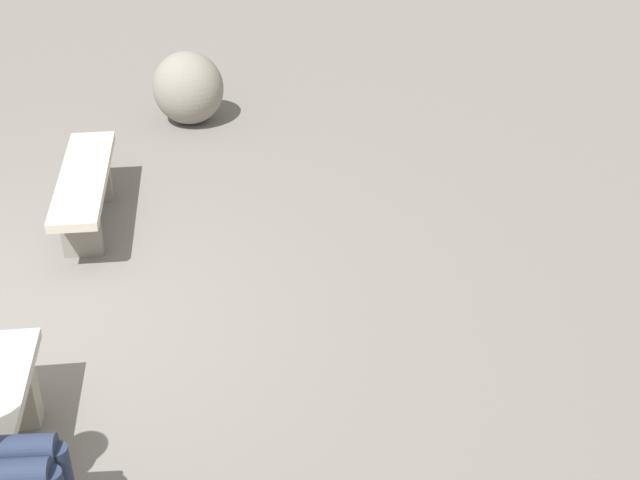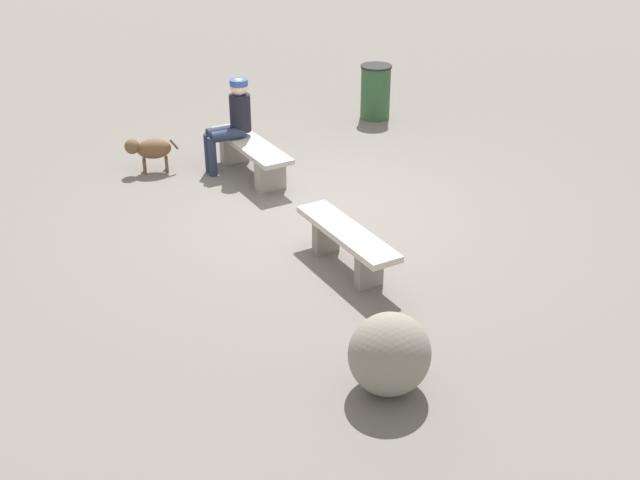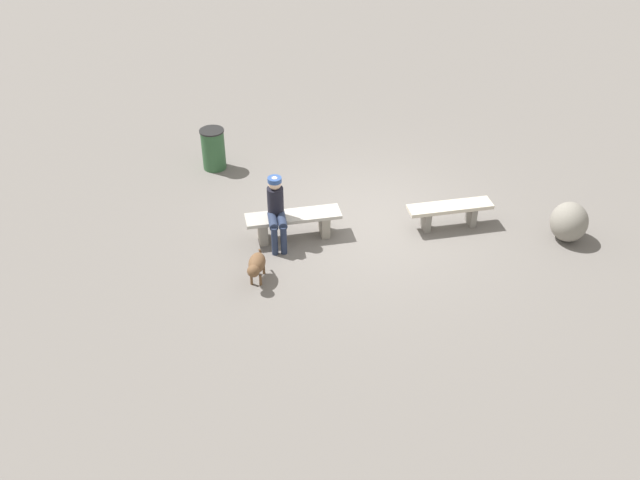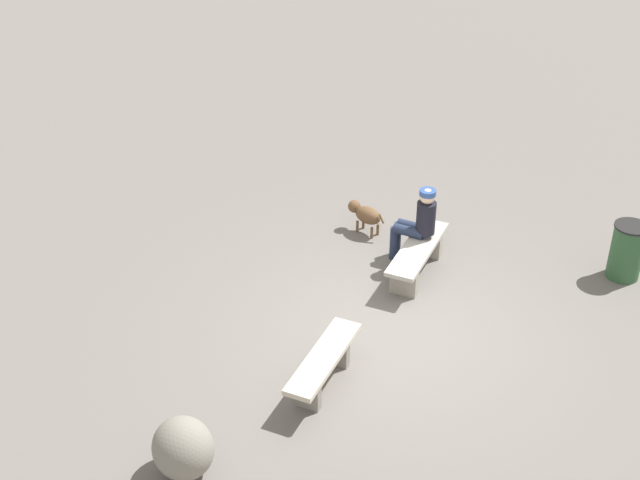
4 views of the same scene
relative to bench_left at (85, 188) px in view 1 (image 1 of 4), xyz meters
name	(u,v)px [view 1 (image 1 of 4)]	position (x,y,z in m)	size (l,w,h in m)	color
ground	(3,338)	(1.42, -0.33, -0.36)	(210.00, 210.00, 0.06)	slate
bench_left	(85,188)	(0.00, 0.00, 0.00)	(1.57, 0.48, 0.46)	gray
boulder	(188,88)	(-1.98, 0.63, 0.02)	(0.69, 0.65, 0.72)	gray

